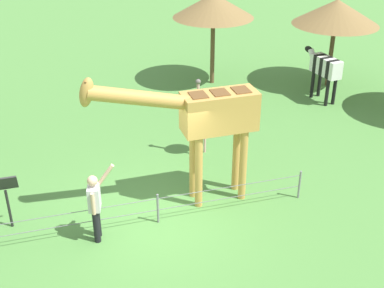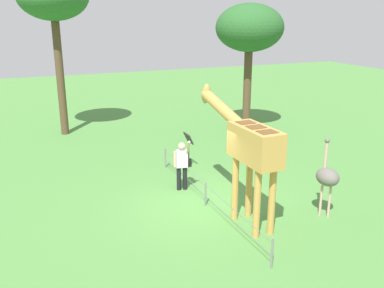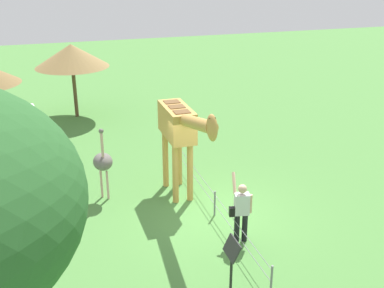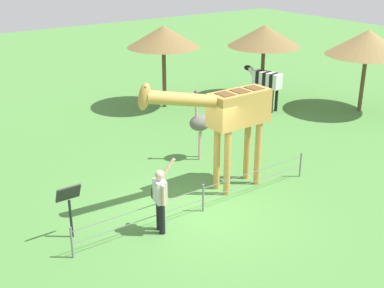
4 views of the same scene
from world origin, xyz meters
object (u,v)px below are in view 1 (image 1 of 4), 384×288
giraffe (205,117)px  visitor (95,203)px  zebra (324,68)px  shade_hut_aside (336,12)px  ostrich (203,116)px  info_sign (5,191)px  shade_hut_far (213,6)px

giraffe → visitor: 3.05m
zebra → shade_hut_aside: 2.16m
visitor → shade_hut_aside: bearing=-144.5°
ostrich → info_sign: ostrich is taller
giraffe → info_sign: (4.45, -0.18, -1.24)m
zebra → visitor: bearing=33.1°
giraffe → zebra: size_ratio=2.16×
info_sign → shade_hut_far: bearing=-134.8°
giraffe → ostrich: size_ratio=1.75×
visitor → shade_hut_far: size_ratio=0.53×
giraffe → shade_hut_far: giraffe is taller
visitor → info_sign: bearing=-28.3°
giraffe → shade_hut_far: (-2.66, -7.33, 0.68)m
ostrich → info_sign: bearing=21.2°
visitor → ostrich: size_ratio=0.78×
zebra → ostrich: size_ratio=0.81×
ostrich → shade_hut_aside: bearing=-148.4°
visitor → zebra: 10.03m
zebra → shade_hut_far: bearing=-40.6°
giraffe → ostrich: 2.47m
shade_hut_aside → ostrich: bearing=31.6°
shade_hut_aside → zebra: bearing=51.9°
visitor → shade_hut_aside: (-9.34, -6.66, 1.80)m
visitor → info_sign: size_ratio=1.33×
shade_hut_far → info_sign: bearing=45.2°
shade_hut_far → visitor: bearing=56.9°
shade_hut_far → shade_hut_aside: size_ratio=1.05×
giraffe → shade_hut_far: bearing=-109.9°
shade_hut_aside → info_sign: (11.15, 5.69, -1.76)m
shade_hut_aside → visitor: bearing=35.5°
giraffe → info_sign: 4.63m
giraffe → info_sign: size_ratio=2.99×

